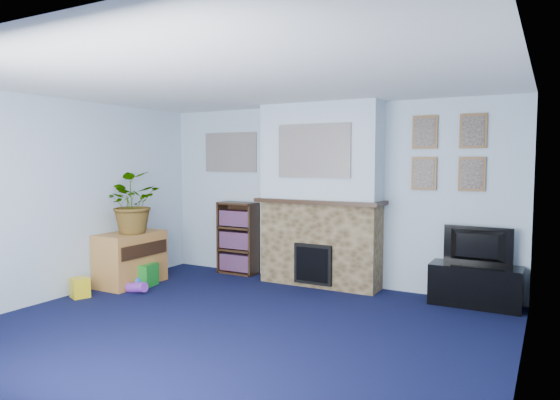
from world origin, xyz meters
The scene contains 26 objects.
floor centered at (0.00, 0.00, 0.00)m, with size 5.00×4.50×0.01m, color #0E1135.
ceiling centered at (0.00, 0.00, 2.40)m, with size 5.00×4.50×0.01m, color white.
wall_back centered at (0.00, 2.25, 1.20)m, with size 5.00×0.04×2.40m, color silver.
wall_front centered at (0.00, -2.25, 1.20)m, with size 5.00×0.04×2.40m, color silver.
wall_left centered at (-2.50, 0.00, 1.20)m, with size 0.04×4.50×2.40m, color silver.
wall_right centered at (2.50, 0.00, 1.20)m, with size 0.04×4.50×2.40m, color silver.
chimney_breast centered at (0.00, 2.05, 1.18)m, with size 1.72×0.50×2.40m.
collage_main centered at (0.00, 1.84, 1.78)m, with size 1.00×0.03×0.68m, color gray.
collage_left centered at (-1.55, 2.23, 1.78)m, with size 0.90×0.03×0.58m, color gray.
portrait_tl centered at (1.30, 2.23, 2.00)m, with size 0.30×0.03×0.40m, color brown.
portrait_tr centered at (1.85, 2.23, 2.00)m, with size 0.30×0.03×0.40m, color brown.
portrait_bl centered at (1.30, 2.23, 1.50)m, with size 0.30×0.03×0.40m, color brown.
portrait_br centered at (1.85, 2.23, 1.50)m, with size 0.30×0.03×0.40m, color brown.
tv_stand centered at (1.95, 2.03, 0.23)m, with size 0.99×0.42×0.47m, color black.
television centered at (1.95, 2.05, 0.69)m, with size 0.75×0.10×0.43m, color black.
bookshelf centered at (-1.34, 2.11, 0.50)m, with size 0.58×0.28×1.05m.
sideboard centered at (-2.24, 0.86, 0.35)m, with size 0.50×0.90×0.70m, color #BB7D3C.
potted_plant centered at (-2.19, 0.81, 1.10)m, with size 0.72×0.63×0.80m, color #26661E.
mantel_clock centered at (-0.02, 2.00, 1.22)m, with size 0.11×0.06×0.15m, color gold.
mantel_candle centered at (0.30, 2.00, 1.23)m, with size 0.06×0.06×0.18m, color #B2BFC6.
mantel_teddy centered at (-0.62, 2.00, 1.22)m, with size 0.14×0.14×0.14m, color gray.
mantel_can centered at (0.77, 2.00, 1.21)m, with size 0.06×0.06×0.11m, color yellow.
green_crate centered at (-2.07, 0.88, 0.14)m, with size 0.37×0.30×0.30m, color #198C26.
toy_ball centered at (-2.02, 0.75, 0.09)m, with size 0.15×0.15×0.15m, color blue.
toy_block centered at (-2.30, 0.09, 0.11)m, with size 0.20×0.20×0.24m, color yellow.
toy_tube centered at (-1.84, 0.57, 0.07)m, with size 0.13×0.13×0.27m, color purple.
Camera 1 is at (2.69, -3.95, 1.66)m, focal length 32.00 mm.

